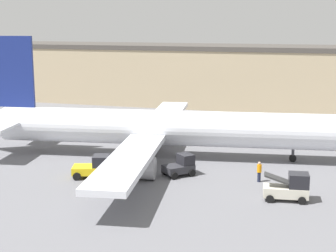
# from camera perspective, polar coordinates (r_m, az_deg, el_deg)

# --- Properties ---
(ground_plane) EXTENTS (400.00, 400.00, 0.00)m
(ground_plane) POSITION_cam_1_polar(r_m,az_deg,el_deg) (52.15, -0.00, -3.46)
(ground_plane) COLOR slate
(terminal_building) EXTENTS (86.02, 12.20, 9.73)m
(terminal_building) POSITION_cam_1_polar(r_m,az_deg,el_deg) (83.48, 8.46, 5.50)
(terminal_building) COLOR tan
(terminal_building) RESTS_ON ground_plane
(airplane) EXTENTS (40.99, 37.79, 12.05)m
(airplane) POSITION_cam_1_polar(r_m,az_deg,el_deg) (51.62, -1.22, -0.19)
(airplane) COLOR silver
(airplane) RESTS_ON ground_plane
(ground_crew_worker) EXTENTS (0.39, 0.39, 1.78)m
(ground_crew_worker) POSITION_cam_1_polar(r_m,az_deg,el_deg) (44.73, 10.08, -4.94)
(ground_crew_worker) COLOR #1E2338
(ground_crew_worker) RESTS_ON ground_plane
(baggage_tug) EXTENTS (3.61, 2.86, 1.98)m
(baggage_tug) POSITION_cam_1_polar(r_m,az_deg,el_deg) (45.78, -8.14, -4.52)
(baggage_tug) COLOR yellow
(baggage_tug) RESTS_ON ground_plane
(belt_loader_truck) EXTENTS (3.54, 2.20, 2.17)m
(belt_loader_truck) POSITION_cam_1_polar(r_m,az_deg,el_deg) (40.68, 13.30, -6.66)
(belt_loader_truck) COLOR beige
(belt_loader_truck) RESTS_ON ground_plane
(pushback_tug) EXTENTS (3.11, 3.11, 1.89)m
(pushback_tug) POSITION_cam_1_polar(r_m,az_deg,el_deg) (45.94, 1.41, -4.42)
(pushback_tug) COLOR #2D2D33
(pushback_tug) RESTS_ON ground_plane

